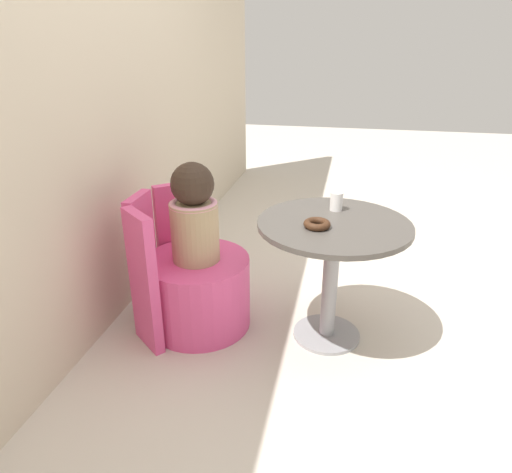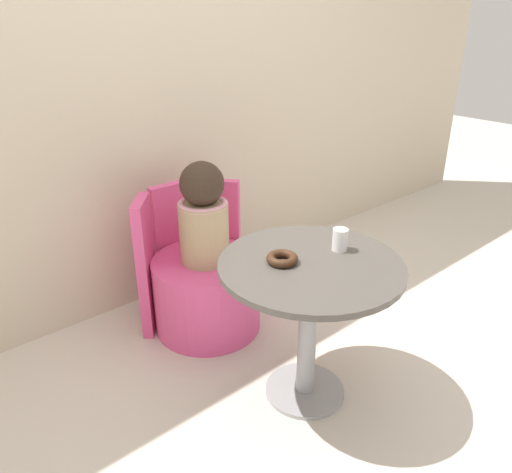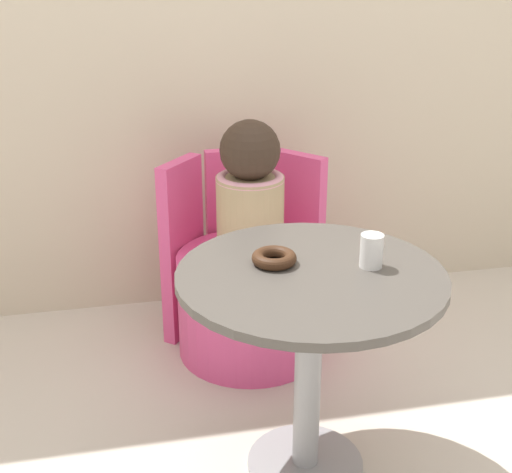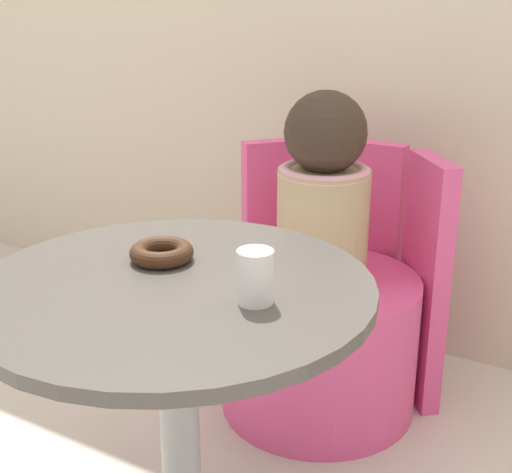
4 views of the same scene
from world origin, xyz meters
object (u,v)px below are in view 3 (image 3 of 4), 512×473
at_px(round_table, 310,319).
at_px(donut, 274,258).
at_px(tub_chair, 250,304).
at_px(child_figure, 250,194).
at_px(cup, 371,251).

height_order(round_table, donut, donut).
height_order(tub_chair, child_figure, child_figure).
xyz_separation_m(tub_chair, cup, (0.19, -0.67, 0.48)).
bearing_deg(donut, cup, -16.21).
bearing_deg(child_figure, cup, -74.25).
distance_m(round_table, donut, 0.19).
relative_size(tub_chair, cup, 5.88).
xyz_separation_m(child_figure, cup, (0.19, -0.67, 0.05)).
bearing_deg(round_table, cup, 0.88).
bearing_deg(child_figure, donut, -95.49).
bearing_deg(round_table, tub_chair, 92.08).
distance_m(child_figure, donut, 0.60).
distance_m(round_table, child_figure, 0.68).
bearing_deg(cup, tub_chair, 105.75).
height_order(donut, cup, cup).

